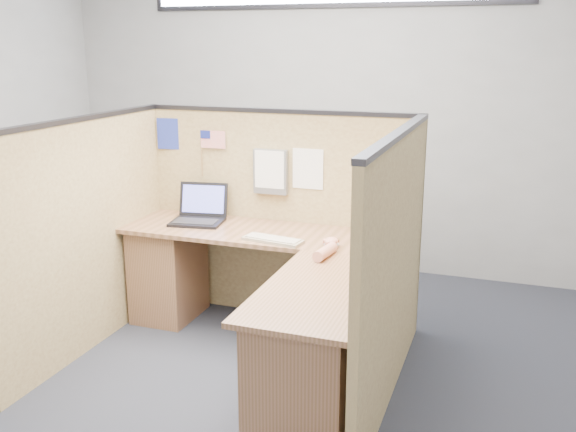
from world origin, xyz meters
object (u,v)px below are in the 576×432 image
at_px(l_desk, 267,301).
at_px(keyboard, 273,240).
at_px(mouse, 331,245).
at_px(laptop, 201,212).

bearing_deg(l_desk, keyboard, 99.91).
height_order(l_desk, mouse, mouse).
bearing_deg(mouse, laptop, 164.40).
relative_size(laptop, keyboard, 0.96).
distance_m(keyboard, mouse, 0.39).
bearing_deg(mouse, l_desk, -152.15).
relative_size(l_desk, laptop, 4.92).
xyz_separation_m(laptop, keyboard, (0.66, -0.29, -0.05)).
bearing_deg(laptop, mouse, -24.76).
height_order(laptop, mouse, laptop).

